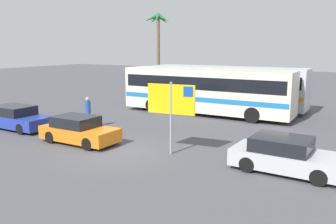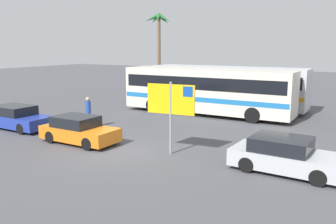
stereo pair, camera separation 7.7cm
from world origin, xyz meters
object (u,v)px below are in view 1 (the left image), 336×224
(car_blue, at_px, (16,118))
(bus_front_coach, at_px, (206,89))
(bus_rear_coach, at_px, (226,85))
(pedestrian_crossing_lot, at_px, (88,110))
(car_silver, at_px, (286,155))
(car_orange, at_px, (79,130))
(ferry_sign, at_px, (172,102))

(car_blue, bearing_deg, bus_front_coach, 51.78)
(bus_rear_coach, xyz_separation_m, pedestrian_crossing_lot, (-4.48, -10.45, -0.70))
(bus_rear_coach, distance_m, car_silver, 14.17)
(bus_front_coach, height_order, car_silver, bus_front_coach)
(car_orange, bearing_deg, bus_rear_coach, 78.99)
(bus_rear_coach, height_order, ferry_sign, ferry_sign)
(ferry_sign, xyz_separation_m, car_silver, (4.82, 0.22, -1.69))
(bus_rear_coach, relative_size, car_orange, 3.01)
(bus_rear_coach, relative_size, ferry_sign, 3.72)
(bus_front_coach, relative_size, bus_rear_coach, 1.00)
(car_blue, bearing_deg, car_silver, 2.57)
(car_orange, height_order, car_silver, same)
(ferry_sign, xyz_separation_m, pedestrian_crossing_lot, (-6.72, 1.99, -1.24))
(ferry_sign, height_order, car_blue, ferry_sign)
(car_blue, distance_m, car_silver, 15.06)
(car_silver, bearing_deg, bus_front_coach, 131.34)
(bus_front_coach, distance_m, ferry_sign, 9.61)
(car_blue, bearing_deg, ferry_sign, 2.09)
(bus_rear_coach, height_order, car_silver, bus_rear_coach)
(bus_rear_coach, bearing_deg, pedestrian_crossing_lot, -113.19)
(ferry_sign, bearing_deg, bus_rear_coach, 94.30)
(bus_rear_coach, distance_m, car_orange, 13.44)
(ferry_sign, bearing_deg, car_silver, -3.31)
(ferry_sign, relative_size, pedestrian_crossing_lot, 1.76)
(car_orange, bearing_deg, ferry_sign, 8.24)
(bus_front_coach, xyz_separation_m, ferry_sign, (2.52, -9.26, 0.54))
(car_blue, bearing_deg, car_orange, -4.11)
(car_orange, xyz_separation_m, car_silver, (9.71, 0.89, 0.00))
(car_silver, xyz_separation_m, pedestrian_crossing_lot, (-11.54, 1.78, 0.44))
(ferry_sign, bearing_deg, bus_front_coach, 99.30)
(bus_rear_coach, xyz_separation_m, car_orange, (-2.65, -13.12, -1.15))
(car_orange, xyz_separation_m, car_blue, (-5.34, 0.48, 0.00))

